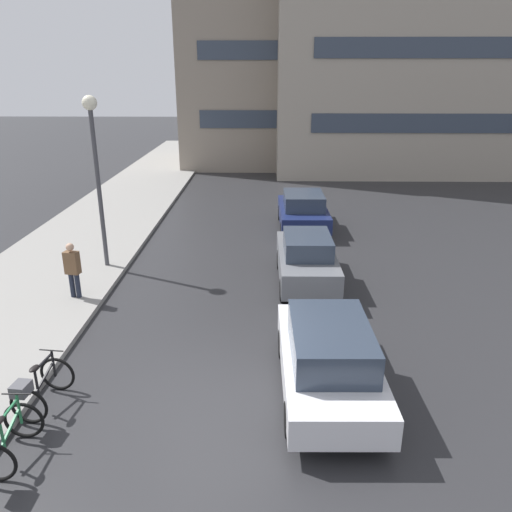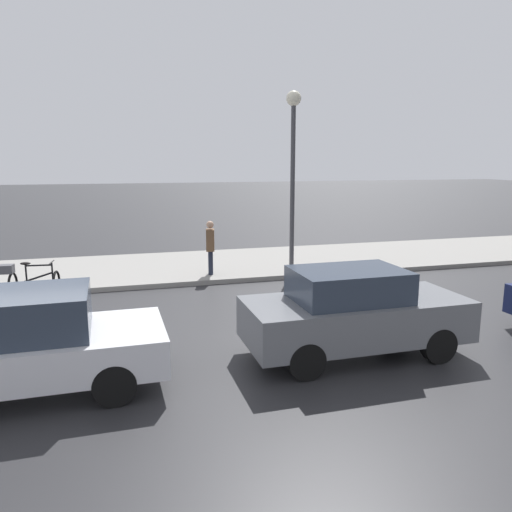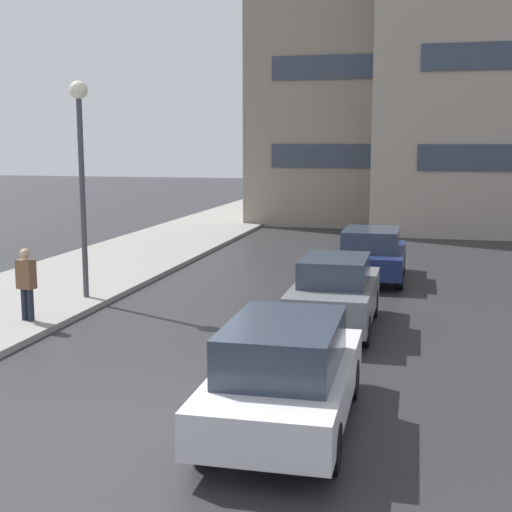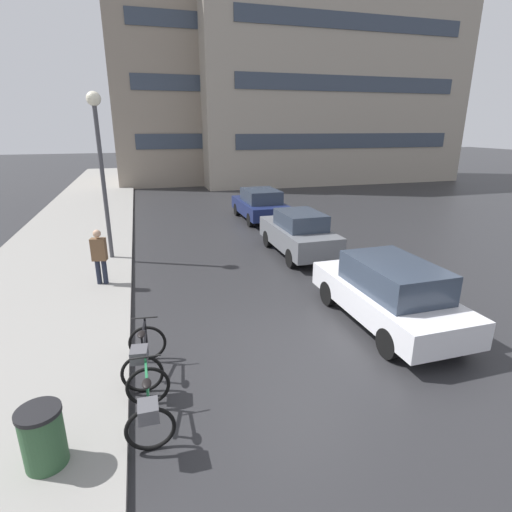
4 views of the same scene
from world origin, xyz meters
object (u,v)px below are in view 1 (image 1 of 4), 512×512
car_navy (303,210)px  bicycle_nearest (5,440)px  car_grey (306,259)px  streetlamp (95,152)px  bicycle_second (39,388)px  pedestrian (73,269)px  car_white (329,358)px

car_navy → bicycle_nearest: bearing=-113.2°
car_grey → streetlamp: (-6.55, 1.16, 3.06)m
bicycle_nearest → car_navy: bearing=66.8°
car_navy → streetlamp: size_ratio=0.75×
bicycle_second → pedestrian: 5.06m
car_white → car_grey: 5.64m
streetlamp → car_grey: bearing=-10.0°
bicycle_nearest → pedestrian: pedestrian is taller
bicycle_nearest → car_grey: size_ratio=0.33×
bicycle_nearest → bicycle_second: (-0.05, 1.43, 0.02)m
car_white → streetlamp: bearing=134.0°
bicycle_second → streetlamp: (-0.96, 7.47, 3.37)m
car_grey → bicycle_nearest: bearing=-125.6°
streetlamp → car_white: bearing=-46.0°
bicycle_nearest → streetlamp: size_ratio=0.24×
car_white → car_navy: (0.31, 11.55, -0.03)m
car_navy → streetlamp: streetlamp is taller
car_grey → streetlamp: streetlamp is taller
bicycle_nearest → car_white: size_ratio=0.31×
bicycle_nearest → car_white: car_white is taller
pedestrian → streetlamp: size_ratio=0.32×
car_white → car_grey: (-0.00, 5.64, 0.00)m
car_grey → car_navy: bearing=86.9°
bicycle_second → car_navy: size_ratio=0.34×
bicycle_nearest → streetlamp: 9.58m
bicycle_second → streetlamp: bearing=97.3°
pedestrian → streetlamp: (0.12, 2.55, 2.89)m
car_white → car_navy: 11.55m
car_grey → pedestrian: (-6.68, -1.39, 0.18)m
bicycle_second → car_white: (5.60, 0.68, 0.31)m
bicycle_second → streetlamp: streetlamp is taller
bicycle_second → car_grey: (5.59, 6.32, 0.31)m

